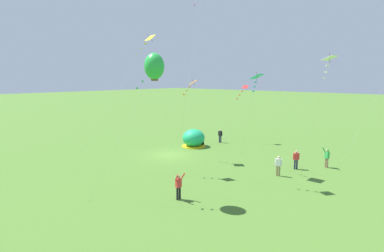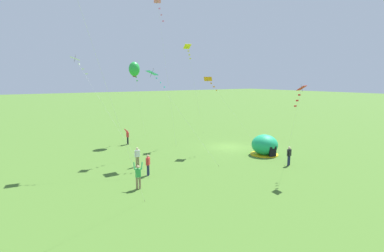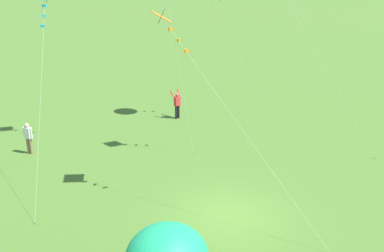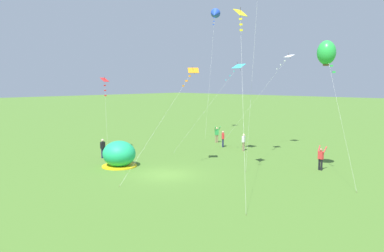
{
  "view_description": "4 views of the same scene",
  "coord_description": "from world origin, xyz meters",
  "px_view_note": "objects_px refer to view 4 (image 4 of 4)",
  "views": [
    {
      "loc": [
        21.37,
        22.74,
        8.15
      ],
      "look_at": [
        1.2,
        4.3,
        3.73
      ],
      "focal_mm": 28.0,
      "sensor_mm": 36.0,
      "label": 1
    },
    {
      "loc": [
        -25.53,
        21.97,
        7.72
      ],
      "look_at": [
        0.17,
        4.99,
        2.86
      ],
      "focal_mm": 28.0,
      "sensor_mm": 36.0,
      "label": 2
    },
    {
      "loc": [
        -13.35,
        -8.52,
        9.87
      ],
      "look_at": [
        2.1,
        3.48,
        2.47
      ],
      "focal_mm": 42.0,
      "sensor_mm": 36.0,
      "label": 3
    },
    {
      "loc": [
        19.93,
        -18.44,
        6.82
      ],
      "look_at": [
        1.38,
        1.42,
        3.6
      ],
      "focal_mm": 35.0,
      "sensor_mm": 36.0,
      "label": 4
    }
  ],
  "objects_px": {
    "popup_tent": "(119,154)",
    "kite_cyan": "(236,69)",
    "person_arms_raised": "(321,158)",
    "kite_white": "(286,60)",
    "kite_red": "(105,84)",
    "kite_green": "(326,53)",
    "kite_yellow": "(241,19)",
    "person_center_field": "(223,138)",
    "person_strolling": "(103,147)",
    "person_with_toddler": "(217,134)",
    "kite_orange": "(191,74)",
    "kite_blue": "(215,14)",
    "person_near_tent": "(244,141)"
  },
  "relations": [
    {
      "from": "popup_tent",
      "to": "person_center_field",
      "type": "height_order",
      "value": "popup_tent"
    },
    {
      "from": "person_center_field",
      "to": "kite_green",
      "type": "relative_size",
      "value": 0.18
    },
    {
      "from": "kite_cyan",
      "to": "kite_orange",
      "type": "bearing_deg",
      "value": -84.6
    },
    {
      "from": "person_center_field",
      "to": "kite_green",
      "type": "xyz_separation_m",
      "value": [
        12.69,
        -4.37,
        7.91
      ]
    },
    {
      "from": "kite_green",
      "to": "kite_cyan",
      "type": "relative_size",
      "value": 1.12
    },
    {
      "from": "person_center_field",
      "to": "kite_orange",
      "type": "xyz_separation_m",
      "value": [
        4.01,
        -9.18,
        6.44
      ]
    },
    {
      "from": "person_strolling",
      "to": "kite_cyan",
      "type": "distance_m",
      "value": 14.11
    },
    {
      "from": "person_center_field",
      "to": "person_arms_raised",
      "type": "xyz_separation_m",
      "value": [
        11.97,
        -2.96,
        0.03
      ]
    },
    {
      "from": "person_with_toddler",
      "to": "kite_red",
      "type": "xyz_separation_m",
      "value": [
        -4.2,
        -11.84,
        5.63
      ]
    },
    {
      "from": "person_strolling",
      "to": "kite_cyan",
      "type": "xyz_separation_m",
      "value": [
        7.74,
        9.45,
        7.04
      ]
    },
    {
      "from": "person_strolling",
      "to": "kite_red",
      "type": "distance_m",
      "value": 6.35
    },
    {
      "from": "person_arms_raised",
      "to": "kite_white",
      "type": "xyz_separation_m",
      "value": [
        -7.01,
        6.79,
        8.03
      ]
    },
    {
      "from": "kite_green",
      "to": "kite_white",
      "type": "xyz_separation_m",
      "value": [
        -7.73,
        8.2,
        0.16
      ]
    },
    {
      "from": "popup_tent",
      "to": "kite_red",
      "type": "distance_m",
      "value": 8.77
    },
    {
      "from": "person_arms_raised",
      "to": "kite_white",
      "type": "relative_size",
      "value": 0.19
    },
    {
      "from": "person_with_toddler",
      "to": "kite_blue",
      "type": "height_order",
      "value": "kite_blue"
    },
    {
      "from": "person_with_toddler",
      "to": "kite_yellow",
      "type": "relative_size",
      "value": 0.16
    },
    {
      "from": "kite_yellow",
      "to": "kite_green",
      "type": "xyz_separation_m",
      "value": [
        3.68,
        5.28,
        -2.13
      ]
    },
    {
      "from": "kite_green",
      "to": "kite_blue",
      "type": "distance_m",
      "value": 24.85
    },
    {
      "from": "kite_blue",
      "to": "kite_red",
      "type": "distance_m",
      "value": 20.08
    },
    {
      "from": "popup_tent",
      "to": "kite_yellow",
      "type": "bearing_deg",
      "value": 18.62
    },
    {
      "from": "popup_tent",
      "to": "kite_cyan",
      "type": "relative_size",
      "value": 0.32
    },
    {
      "from": "kite_green",
      "to": "kite_blue",
      "type": "height_order",
      "value": "kite_blue"
    },
    {
      "from": "person_arms_raised",
      "to": "popup_tent",
      "type": "bearing_deg",
      "value": -141.54
    },
    {
      "from": "kite_green",
      "to": "kite_red",
      "type": "distance_m",
      "value": 20.17
    },
    {
      "from": "person_center_field",
      "to": "person_strolling",
      "type": "bearing_deg",
      "value": -110.3
    },
    {
      "from": "popup_tent",
      "to": "person_arms_raised",
      "type": "distance_m",
      "value": 15.91
    },
    {
      "from": "kite_orange",
      "to": "kite_red",
      "type": "xyz_separation_m",
      "value": [
        -10.57,
        -0.8,
        -0.78
      ]
    },
    {
      "from": "kite_yellow",
      "to": "person_near_tent",
      "type": "bearing_deg",
      "value": 123.38
    },
    {
      "from": "popup_tent",
      "to": "person_center_field",
      "type": "relative_size",
      "value": 1.63
    },
    {
      "from": "popup_tent",
      "to": "kite_red",
      "type": "height_order",
      "value": "kite_red"
    },
    {
      "from": "kite_green",
      "to": "kite_blue",
      "type": "bearing_deg",
      "value": 148.94
    },
    {
      "from": "kite_yellow",
      "to": "kite_red",
      "type": "bearing_deg",
      "value": -178.83
    },
    {
      "from": "kite_yellow",
      "to": "person_arms_raised",
      "type": "bearing_deg",
      "value": 66.13
    },
    {
      "from": "person_near_tent",
      "to": "person_center_field",
      "type": "bearing_deg",
      "value": 173.99
    },
    {
      "from": "person_center_field",
      "to": "kite_white",
      "type": "distance_m",
      "value": 10.21
    },
    {
      "from": "kite_blue",
      "to": "kite_cyan",
      "type": "height_order",
      "value": "kite_blue"
    },
    {
      "from": "kite_blue",
      "to": "kite_white",
      "type": "bearing_deg",
      "value": -18.0
    },
    {
      "from": "person_with_toddler",
      "to": "person_arms_raised",
      "type": "distance_m",
      "value": 15.12
    },
    {
      "from": "person_near_tent",
      "to": "kite_green",
      "type": "xyz_separation_m",
      "value": [
        9.85,
        -4.07,
        7.91
      ]
    },
    {
      "from": "person_with_toddler",
      "to": "kite_orange",
      "type": "distance_m",
      "value": 14.27
    },
    {
      "from": "kite_green",
      "to": "kite_cyan",
      "type": "distance_m",
      "value": 9.57
    },
    {
      "from": "person_arms_raised",
      "to": "kite_white",
      "type": "height_order",
      "value": "kite_white"
    },
    {
      "from": "popup_tent",
      "to": "kite_green",
      "type": "xyz_separation_m",
      "value": [
        13.18,
        8.48,
        7.87
      ]
    },
    {
      "from": "kite_yellow",
      "to": "kite_blue",
      "type": "xyz_separation_m",
      "value": [
        -16.83,
        17.63,
        4.55
      ]
    },
    {
      "from": "kite_orange",
      "to": "person_with_toddler",
      "type": "bearing_deg",
      "value": 119.98
    },
    {
      "from": "person_center_field",
      "to": "kite_yellow",
      "type": "xyz_separation_m",
      "value": [
        9.0,
        -9.66,
        10.03
      ]
    },
    {
      "from": "kite_white",
      "to": "kite_red",
      "type": "relative_size",
      "value": 1.33
    },
    {
      "from": "popup_tent",
      "to": "kite_red",
      "type": "relative_size",
      "value": 0.39
    },
    {
      "from": "person_with_toddler",
      "to": "kite_green",
      "type": "height_order",
      "value": "kite_green"
    }
  ]
}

